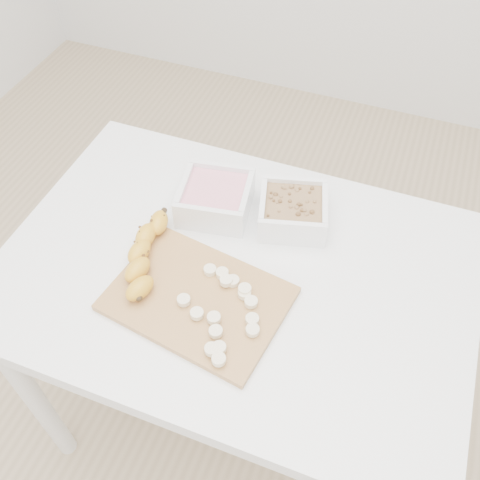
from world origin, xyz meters
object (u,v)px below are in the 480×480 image
(bowl_granola, at_px, (293,210))
(cutting_board, at_px, (198,299))
(bowl_yogurt, at_px, (216,197))
(banana, at_px, (145,255))
(table, at_px, (235,294))

(bowl_granola, distance_m, cutting_board, 0.30)
(bowl_yogurt, bearing_deg, banana, -109.52)
(bowl_yogurt, xyz_separation_m, bowl_granola, (0.18, 0.03, -0.00))
(bowl_granola, bearing_deg, banana, -137.17)
(cutting_board, bearing_deg, bowl_yogurt, 104.23)
(table, relative_size, bowl_granola, 5.52)
(cutting_board, height_order, banana, banana)
(cutting_board, bearing_deg, banana, 162.19)
(bowl_yogurt, relative_size, bowl_granola, 1.00)
(bowl_granola, xyz_separation_m, banana, (-0.25, -0.23, -0.00))
(table, xyz_separation_m, bowl_yogurt, (-0.10, 0.15, 0.13))
(table, relative_size, bowl_yogurt, 5.54)
(bowl_yogurt, bearing_deg, cutting_board, -75.77)
(table, relative_size, cutting_board, 2.91)
(table, xyz_separation_m, cutting_board, (-0.04, -0.10, 0.10))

